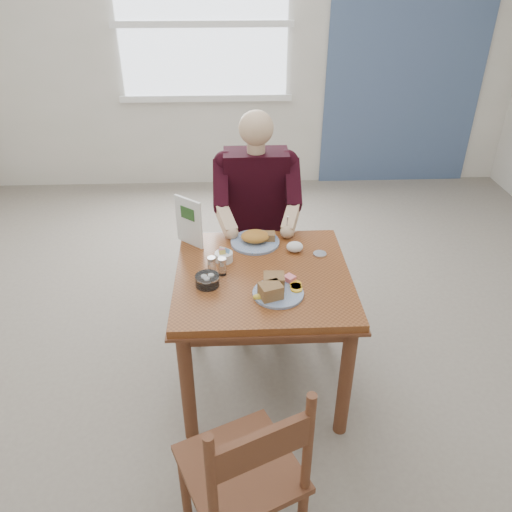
{
  "coord_description": "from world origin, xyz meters",
  "views": [
    {
      "loc": [
        -0.14,
        -2.15,
        2.17
      ],
      "look_at": [
        -0.04,
        0.0,
        0.85
      ],
      "focal_mm": 35.0,
      "sensor_mm": 36.0,
      "label": 1
    }
  ],
  "objects_px": {
    "chair_near": "(245,476)",
    "diner": "(257,204)",
    "chair_far": "(256,242)",
    "far_plate": "(256,239)",
    "table": "(263,291)",
    "near_plate": "(276,289)"
  },
  "relations": [
    {
      "from": "table",
      "to": "chair_far",
      "type": "bearing_deg",
      "value": 90.0
    },
    {
      "from": "diner",
      "to": "far_plate",
      "type": "distance_m",
      "value": 0.4
    },
    {
      "from": "diner",
      "to": "far_plate",
      "type": "xyz_separation_m",
      "value": [
        -0.02,
        -0.39,
        -0.03
      ]
    },
    {
      "from": "table",
      "to": "far_plate",
      "type": "xyz_separation_m",
      "value": [
        -0.02,
        0.31,
        0.14
      ]
    },
    {
      "from": "chair_far",
      "to": "diner",
      "type": "bearing_deg",
      "value": -89.99
    },
    {
      "from": "chair_far",
      "to": "far_plate",
      "type": "distance_m",
      "value": 0.57
    },
    {
      "from": "chair_near",
      "to": "table",
      "type": "bearing_deg",
      "value": 82.94
    },
    {
      "from": "table",
      "to": "chair_near",
      "type": "distance_m",
      "value": 1.0
    },
    {
      "from": "table",
      "to": "far_plate",
      "type": "relative_size",
      "value": 3.12
    },
    {
      "from": "table",
      "to": "diner",
      "type": "distance_m",
      "value": 0.73
    },
    {
      "from": "chair_near",
      "to": "far_plate",
      "type": "relative_size",
      "value": 3.22
    },
    {
      "from": "table",
      "to": "diner",
      "type": "relative_size",
      "value": 0.66
    },
    {
      "from": "chair_near",
      "to": "near_plate",
      "type": "relative_size",
      "value": 3.24
    },
    {
      "from": "diner",
      "to": "far_plate",
      "type": "relative_size",
      "value": 4.7
    },
    {
      "from": "chair_far",
      "to": "near_plate",
      "type": "bearing_deg",
      "value": -87.0
    },
    {
      "from": "table",
      "to": "chair_near",
      "type": "xyz_separation_m",
      "value": [
        -0.12,
        -0.98,
        -0.16
      ]
    },
    {
      "from": "chair_far",
      "to": "near_plate",
      "type": "xyz_separation_m",
      "value": [
        0.05,
        -0.98,
        0.3
      ]
    },
    {
      "from": "table",
      "to": "near_plate",
      "type": "height_order",
      "value": "near_plate"
    },
    {
      "from": "table",
      "to": "far_plate",
      "type": "height_order",
      "value": "far_plate"
    },
    {
      "from": "chair_near",
      "to": "diner",
      "type": "bearing_deg",
      "value": 85.89
    },
    {
      "from": "table",
      "to": "far_plate",
      "type": "bearing_deg",
      "value": 93.85
    },
    {
      "from": "diner",
      "to": "table",
      "type": "bearing_deg",
      "value": -90.0
    }
  ]
}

